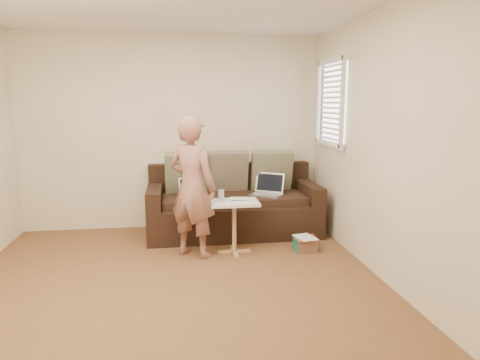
{
  "coord_description": "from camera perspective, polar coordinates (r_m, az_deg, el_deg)",
  "views": [
    {
      "loc": [
        0.03,
        -3.73,
        1.72
      ],
      "look_at": [
        0.8,
        1.4,
        0.78
      ],
      "focal_mm": 32.67,
      "sensor_mm": 36.0,
      "label": 1
    }
  ],
  "objects": [
    {
      "name": "paper_on_table",
      "position": [
        5.0,
        -0.21,
        -2.61
      ],
      "size": [
        0.25,
        0.33,
        0.0
      ],
      "primitive_type": null,
      "rotation": [
        0.0,
        0.0,
        -0.14
      ],
      "color": "white",
      "rests_on": "side_table"
    },
    {
      "name": "window_blinds",
      "position": [
        5.57,
        11.8,
        9.85
      ],
      "size": [
        0.12,
        0.88,
        1.08
      ],
      "primitive_type": null,
      "color": "white",
      "rests_on": "wall_right"
    },
    {
      "name": "laptop_silver",
      "position": [
        5.64,
        3.46,
        -2.03
      ],
      "size": [
        0.49,
        0.45,
        0.26
      ],
      "primitive_type": null,
      "rotation": [
        0.0,
        0.0,
        -0.57
      ],
      "color": "#B7BABC",
      "rests_on": "sofa"
    },
    {
      "name": "wall_back",
      "position": [
        6.0,
        -8.84,
        6.13
      ],
      "size": [
        4.0,
        0.0,
        4.0
      ],
      "primitive_type": "plane",
      "rotation": [
        1.57,
        0.0,
        0.0
      ],
      "color": "beige",
      "rests_on": "ground"
    },
    {
      "name": "drinking_glass",
      "position": [
        4.98,
        -2.48,
        -1.98
      ],
      "size": [
        0.07,
        0.07,
        0.12
      ],
      "primitive_type": null,
      "color": "silver",
      "rests_on": "side_table"
    },
    {
      "name": "side_table",
      "position": [
        5.02,
        -0.76,
        -6.15
      ],
      "size": [
        0.55,
        0.38,
        0.6
      ],
      "primitive_type": null,
      "color": "silver",
      "rests_on": "ground"
    },
    {
      "name": "pillow_mid",
      "position": [
        5.87,
        -1.67,
        1.15
      ],
      "size": [
        0.55,
        0.27,
        0.57
      ],
      "primitive_type": null,
      "rotation": [
        0.24,
        0.0,
        0.0
      ],
      "color": "brown",
      "rests_on": "sofa"
    },
    {
      "name": "sofa",
      "position": [
        5.7,
        -0.86,
        -2.86
      ],
      "size": [
        2.2,
        0.95,
        0.85
      ],
      "primitive_type": null,
      "color": "black",
      "rests_on": "ground"
    },
    {
      "name": "pillow_right",
      "position": [
        5.93,
        4.15,
        1.21
      ],
      "size": [
        0.55,
        0.28,
        0.57
      ],
      "primitive_type": null,
      "rotation": [
        0.26,
        0.0,
        0.0
      ],
      "color": "#666B4F",
      "rests_on": "sofa"
    },
    {
      "name": "wall_right",
      "position": [
        4.24,
        19.24,
        4.02
      ],
      "size": [
        0.0,
        4.5,
        4.5
      ],
      "primitive_type": "plane",
      "rotation": [
        1.57,
        0.0,
        -1.57
      ],
      "color": "beige",
      "rests_on": "ground"
    },
    {
      "name": "scissors",
      "position": [
        4.94,
        -0.22,
        -2.69
      ],
      "size": [
        0.2,
        0.15,
        0.02
      ],
      "primitive_type": null,
      "rotation": [
        0.0,
        0.0,
        -0.33
      ],
      "color": "silver",
      "rests_on": "side_table"
    },
    {
      "name": "wall_front",
      "position": [
        1.54,
        -9.49,
        -5.63
      ],
      "size": [
        4.0,
        0.0,
        4.0
      ],
      "primitive_type": "plane",
      "rotation": [
        -1.57,
        0.0,
        0.0
      ],
      "color": "beige",
      "rests_on": "ground"
    },
    {
      "name": "person",
      "position": [
        4.84,
        -6.24,
        -0.92
      ],
      "size": [
        0.69,
        0.65,
        1.57
      ],
      "primitive_type": "imported",
      "rotation": [
        0.0,
        0.0,
        2.53
      ],
      "color": "#975257",
      "rests_on": "ground"
    },
    {
      "name": "pillow_left",
      "position": [
        5.78,
        -7.03,
        0.92
      ],
      "size": [
        0.55,
        0.29,
        0.57
      ],
      "primitive_type": null,
      "rotation": [
        0.28,
        0.0,
        0.0
      ],
      "color": "#666B4F",
      "rests_on": "sofa"
    },
    {
      "name": "floor",
      "position": [
        4.11,
        -8.46,
        -14.59
      ],
      "size": [
        4.5,
        4.5,
        0.0
      ],
      "primitive_type": "plane",
      "color": "brown",
      "rests_on": "ground"
    },
    {
      "name": "laptop_white",
      "position": [
        5.58,
        -5.89,
        -2.21
      ],
      "size": [
        0.4,
        0.35,
        0.24
      ],
      "primitive_type": null,
      "rotation": [
        0.0,
        0.0,
        0.37
      ],
      "color": "white",
      "rests_on": "sofa"
    },
    {
      "name": "striped_box",
      "position": [
        5.2,
        8.52,
        -8.23
      ],
      "size": [
        0.26,
        0.26,
        0.16
      ],
      "primitive_type": null,
      "color": "red",
      "rests_on": "ground"
    }
  ]
}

